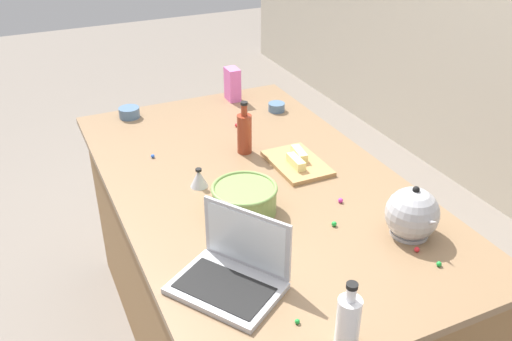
{
  "coord_description": "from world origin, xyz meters",
  "views": [
    {
      "loc": [
        1.7,
        -0.79,
        2.02
      ],
      "look_at": [
        0.0,
        0.0,
        0.95
      ],
      "focal_mm": 39.08,
      "sensor_mm": 36.0,
      "label": 1
    }
  ],
  "objects_px": {
    "bottle_soy": "(244,132)",
    "candy_bag": "(233,84)",
    "mixing_bowl_large": "(244,198)",
    "ramekin_small": "(129,113)",
    "ramekin_medium": "(277,107)",
    "bottle_vinegar": "(348,320)",
    "kitchen_timer": "(199,178)",
    "cutting_board": "(297,163)",
    "butter_stick_right": "(299,154)",
    "butter_stick_left": "(296,162)",
    "kettle": "(412,214)",
    "laptop": "(233,271)"
  },
  "relations": [
    {
      "from": "bottle_soy",
      "to": "candy_bag",
      "type": "distance_m",
      "value": 0.59
    },
    {
      "from": "mixing_bowl_large",
      "to": "candy_bag",
      "type": "xyz_separation_m",
      "value": [
        -0.98,
        0.37,
        0.03
      ]
    },
    {
      "from": "ramekin_small",
      "to": "ramekin_medium",
      "type": "height_order",
      "value": "ramekin_small"
    },
    {
      "from": "bottle_vinegar",
      "to": "kitchen_timer",
      "type": "xyz_separation_m",
      "value": [
        -0.91,
        -0.08,
        -0.04
      ]
    },
    {
      "from": "cutting_board",
      "to": "butter_stick_right",
      "type": "xyz_separation_m",
      "value": [
        -0.03,
        0.02,
        0.03
      ]
    },
    {
      "from": "mixing_bowl_large",
      "to": "kitchen_timer",
      "type": "relative_size",
      "value": 3.08
    },
    {
      "from": "mixing_bowl_large",
      "to": "cutting_board",
      "type": "bearing_deg",
      "value": 123.4
    },
    {
      "from": "mixing_bowl_large",
      "to": "ramekin_medium",
      "type": "relative_size",
      "value": 2.87
    },
    {
      "from": "butter_stick_right",
      "to": "candy_bag",
      "type": "relative_size",
      "value": 0.65
    },
    {
      "from": "bottle_vinegar",
      "to": "butter_stick_right",
      "type": "distance_m",
      "value": 1.0
    },
    {
      "from": "butter_stick_left",
      "to": "kitchen_timer",
      "type": "bearing_deg",
      "value": -96.03
    },
    {
      "from": "ramekin_small",
      "to": "kitchen_timer",
      "type": "distance_m",
      "value": 0.76
    },
    {
      "from": "kettle",
      "to": "kitchen_timer",
      "type": "height_order",
      "value": "kettle"
    },
    {
      "from": "ramekin_medium",
      "to": "cutting_board",
      "type": "bearing_deg",
      "value": -18.05
    },
    {
      "from": "bottle_soy",
      "to": "kettle",
      "type": "height_order",
      "value": "bottle_soy"
    },
    {
      "from": "butter_stick_right",
      "to": "kitchen_timer",
      "type": "height_order",
      "value": "kitchen_timer"
    },
    {
      "from": "bottle_soy",
      "to": "cutting_board",
      "type": "bearing_deg",
      "value": 36.7
    },
    {
      "from": "bottle_vinegar",
      "to": "butter_stick_left",
      "type": "xyz_separation_m",
      "value": [
        -0.87,
        0.32,
        -0.04
      ]
    },
    {
      "from": "ramekin_small",
      "to": "bottle_vinegar",
      "type": "bearing_deg",
      "value": 5.74
    },
    {
      "from": "kettle",
      "to": "candy_bag",
      "type": "bearing_deg",
      "value": -176.46
    },
    {
      "from": "kettle",
      "to": "cutting_board",
      "type": "xyz_separation_m",
      "value": [
        -0.58,
        -0.12,
        -0.07
      ]
    },
    {
      "from": "cutting_board",
      "to": "candy_bag",
      "type": "xyz_separation_m",
      "value": [
        -0.76,
        0.03,
        0.08
      ]
    },
    {
      "from": "ramekin_small",
      "to": "candy_bag",
      "type": "xyz_separation_m",
      "value": [
        0.0,
        0.54,
        0.06
      ]
    },
    {
      "from": "mixing_bowl_large",
      "to": "cutting_board",
      "type": "distance_m",
      "value": 0.4
    },
    {
      "from": "bottle_vinegar",
      "to": "ramekin_small",
      "type": "relative_size",
      "value": 2.01
    },
    {
      "from": "kettle",
      "to": "laptop",
      "type": "bearing_deg",
      "value": -91.74
    },
    {
      "from": "butter_stick_left",
      "to": "mixing_bowl_large",
      "type": "bearing_deg",
      "value": -58.51
    },
    {
      "from": "mixing_bowl_large",
      "to": "butter_stick_right",
      "type": "xyz_separation_m",
      "value": [
        -0.25,
        0.36,
        -0.02
      ]
    },
    {
      "from": "kettle",
      "to": "ramekin_small",
      "type": "height_order",
      "value": "kettle"
    },
    {
      "from": "kitchen_timer",
      "to": "candy_bag",
      "type": "height_order",
      "value": "candy_bag"
    },
    {
      "from": "ramekin_small",
      "to": "candy_bag",
      "type": "bearing_deg",
      "value": 89.51
    },
    {
      "from": "bottle_soy",
      "to": "butter_stick_left",
      "type": "xyz_separation_m",
      "value": [
        0.23,
        0.13,
        -0.06
      ]
    },
    {
      "from": "laptop",
      "to": "cutting_board",
      "type": "relative_size",
      "value": 1.29
    },
    {
      "from": "butter_stick_left",
      "to": "bottle_soy",
      "type": "bearing_deg",
      "value": -151.14
    },
    {
      "from": "ramekin_medium",
      "to": "kitchen_timer",
      "type": "bearing_deg",
      "value": -48.76
    },
    {
      "from": "ramekin_medium",
      "to": "candy_bag",
      "type": "xyz_separation_m",
      "value": [
        -0.23,
        -0.14,
        0.06
      ]
    },
    {
      "from": "ramekin_small",
      "to": "butter_stick_right",
      "type": "bearing_deg",
      "value": 35.67
    },
    {
      "from": "kettle",
      "to": "butter_stick_left",
      "type": "bearing_deg",
      "value": -165.84
    },
    {
      "from": "bottle_soy",
      "to": "butter_stick_right",
      "type": "bearing_deg",
      "value": 44.5
    },
    {
      "from": "ramekin_small",
      "to": "bottle_soy",
      "type": "bearing_deg",
      "value": 32.49
    },
    {
      "from": "mixing_bowl_large",
      "to": "laptop",
      "type": "bearing_deg",
      "value": -28.91
    },
    {
      "from": "mixing_bowl_large",
      "to": "cutting_board",
      "type": "relative_size",
      "value": 0.8
    },
    {
      "from": "ramekin_small",
      "to": "mixing_bowl_large",
      "type": "bearing_deg",
      "value": 10.13
    },
    {
      "from": "ramekin_medium",
      "to": "kettle",
      "type": "bearing_deg",
      "value": -3.0
    },
    {
      "from": "kettle",
      "to": "ramekin_small",
      "type": "distance_m",
      "value": 1.49
    },
    {
      "from": "butter_stick_right",
      "to": "laptop",
      "type": "bearing_deg",
      "value": -42.92
    },
    {
      "from": "ramekin_small",
      "to": "kitchen_timer",
      "type": "xyz_separation_m",
      "value": [
        0.75,
        0.09,
        0.01
      ]
    },
    {
      "from": "laptop",
      "to": "butter_stick_right",
      "type": "xyz_separation_m",
      "value": [
        -0.59,
        0.54,
        -0.01
      ]
    },
    {
      "from": "bottle_vinegar",
      "to": "kitchen_timer",
      "type": "relative_size",
      "value": 2.61
    },
    {
      "from": "laptop",
      "to": "butter_stick_right",
      "type": "height_order",
      "value": "laptop"
    }
  ]
}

